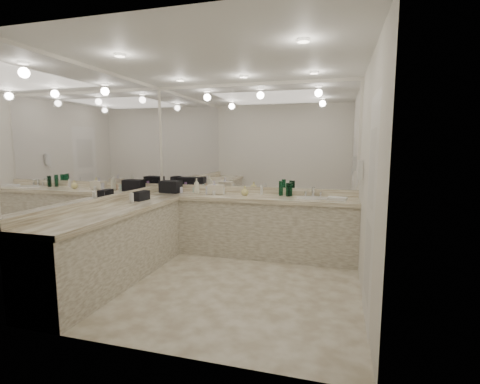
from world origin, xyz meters
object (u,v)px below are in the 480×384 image
(cream_cosmetic_case, at_px, (216,190))
(soap_bottle_c, at_px, (245,191))
(wall_phone, at_px, (360,170))
(soap_bottle_b, at_px, (214,187))
(soap_bottle_a, at_px, (197,186))
(black_toiletry_bag, at_px, (171,187))
(hand_towel, at_px, (337,199))
(sink, at_px, (312,199))

(cream_cosmetic_case, bearing_deg, soap_bottle_c, -11.57)
(wall_phone, bearing_deg, soap_bottle_b, 166.00)
(soap_bottle_c, bearing_deg, soap_bottle_a, 179.56)
(black_toiletry_bag, height_order, hand_towel, black_toiletry_bag)
(wall_phone, bearing_deg, black_toiletry_bag, 170.78)
(wall_phone, height_order, cream_cosmetic_case, wall_phone)
(wall_phone, height_order, soap_bottle_a, wall_phone)
(sink, bearing_deg, hand_towel, -12.16)
(wall_phone, distance_m, cream_cosmetic_case, 2.17)
(soap_bottle_c, bearing_deg, soap_bottle_b, 177.60)
(cream_cosmetic_case, bearing_deg, hand_towel, -11.61)
(sink, relative_size, wall_phone, 1.83)
(wall_phone, distance_m, soap_bottle_b, 2.19)
(soap_bottle_a, bearing_deg, soap_bottle_c, -0.44)
(wall_phone, height_order, soap_bottle_b, wall_phone)
(hand_towel, bearing_deg, soap_bottle_a, 177.77)
(hand_towel, height_order, soap_bottle_b, soap_bottle_b)
(soap_bottle_a, bearing_deg, sink, -0.26)
(wall_phone, distance_m, soap_bottle_c, 1.72)
(sink, distance_m, cream_cosmetic_case, 1.47)
(black_toiletry_bag, height_order, cream_cosmetic_case, black_toiletry_bag)
(soap_bottle_b, distance_m, soap_bottle_c, 0.50)
(cream_cosmetic_case, bearing_deg, wall_phone, -22.65)
(hand_towel, distance_m, soap_bottle_b, 1.84)
(wall_phone, xyz_separation_m, soap_bottle_b, (-2.10, 0.52, -0.35))
(black_toiletry_bag, bearing_deg, hand_towel, -0.70)
(sink, relative_size, soap_bottle_b, 2.14)
(black_toiletry_bag, height_order, soap_bottle_a, soap_bottle_a)
(wall_phone, distance_m, hand_towel, 0.66)
(cream_cosmetic_case, bearing_deg, soap_bottle_a, 175.42)
(soap_bottle_b, bearing_deg, sink, -0.87)
(sink, relative_size, cream_cosmetic_case, 1.82)
(sink, xyz_separation_m, soap_bottle_a, (-1.78, 0.01, 0.12))
(soap_bottle_c, bearing_deg, wall_phone, -17.40)
(soap_bottle_a, bearing_deg, wall_phone, -12.01)
(soap_bottle_b, bearing_deg, hand_towel, -3.04)
(wall_phone, relative_size, soap_bottle_b, 1.16)
(soap_bottle_b, relative_size, soap_bottle_c, 1.40)
(soap_bottle_b, bearing_deg, soap_bottle_a, -177.09)
(black_toiletry_bag, relative_size, hand_towel, 1.26)
(soap_bottle_b, bearing_deg, wall_phone, -14.00)
(sink, height_order, cream_cosmetic_case, cream_cosmetic_case)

